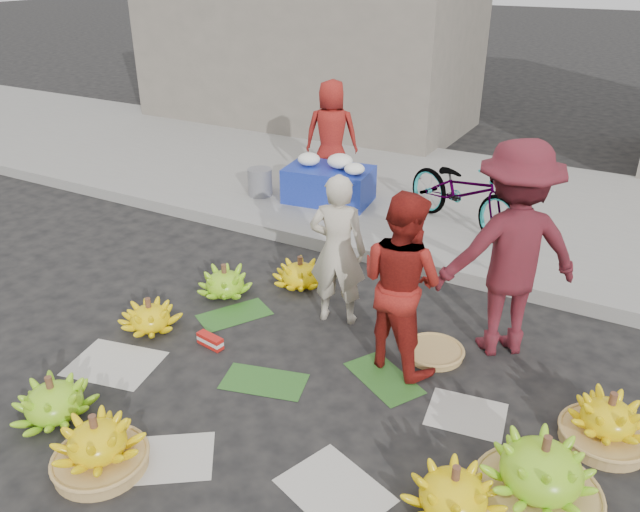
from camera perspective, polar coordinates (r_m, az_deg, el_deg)
The scene contains 23 objects.
ground at distance 5.09m, azimuth -2.90°, elevation -10.56°, with size 80.00×80.00×0.00m, color black.
curb at distance 6.74m, azimuth 7.01°, elevation -0.21°, with size 40.00×0.25×0.15m, color gray.
sidewalk at distance 8.58m, azimuth 12.50°, elevation 5.10°, with size 40.00×4.00×0.12m, color gray.
building_left at distance 12.36m, azimuth -1.11°, elevation 21.19°, with size 6.00×3.00×4.00m, color gray.
newspaper_scatter at distance 4.58m, azimuth -8.39°, elevation -15.63°, with size 3.20×1.80×0.00m, color beige, non-canonical shape.
banana_leaves at distance 5.26m, azimuth -2.67°, elevation -9.08°, with size 2.00×1.00×0.00m, color #22541C, non-canonical shape.
banana_bunch_0 at distance 5.73m, azimuth -15.30°, elevation -5.33°, with size 0.54×0.54×0.31m.
banana_bunch_1 at distance 4.94m, azimuth -23.21°, elevation -12.01°, with size 0.70×0.70×0.36m.
banana_bunch_2 at distance 4.41m, azimuth -19.64°, elevation -16.04°, with size 0.66×0.66×0.42m.
banana_bunch_3 at distance 4.01m, azimuth 12.12°, elevation -20.40°, with size 0.63×0.63×0.36m.
banana_bunch_4 at distance 4.16m, azimuth 19.53°, elevation -18.24°, with size 0.76×0.76×0.51m.
banana_bunch_5 at distance 4.77m, azimuth 24.78°, elevation -13.62°, with size 0.62×0.62×0.41m.
banana_bunch_6 at distance 6.14m, azimuth -8.69°, elevation -2.36°, with size 0.61×0.61×0.33m.
banana_bunch_7 at distance 6.23m, azimuth -1.82°, elevation -1.60°, with size 0.58×0.58×0.33m.
basket_spare at distance 5.34m, azimuth 10.36°, elevation -8.65°, with size 0.48×0.48×0.06m, color #A88046.
incense_stack at distance 5.43m, azimuth -10.01°, elevation -7.61°, with size 0.25×0.08×0.10m, color red.
vendor_cream at distance 5.42m, azimuth 1.63°, elevation 0.51°, with size 0.51×0.33×1.39m, color beige.
vendor_red at distance 4.84m, azimuth 7.43°, elevation -2.39°, with size 0.72×0.56×1.48m, color maroon.
man_striped at distance 5.16m, azimuth 17.08°, elevation 0.45°, with size 1.17×0.67×1.80m, color maroon.
flower_table at distance 8.05m, azimuth 0.86°, elevation 6.77°, with size 1.15×0.80×0.63m.
grey_bucket at distance 8.33m, azimuth -5.50°, elevation 6.74°, with size 0.32×0.32×0.36m, color slate.
flower_vendor at distance 8.48m, azimuth 1.06°, elevation 11.05°, with size 0.71×0.46×1.45m, color maroon.
bicycle at distance 7.37m, azimuth 13.01°, elevation 5.76°, with size 1.68×0.59×0.88m, color gray.
Camera 1 is at (2.22, -3.44, 3.02)m, focal length 35.00 mm.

